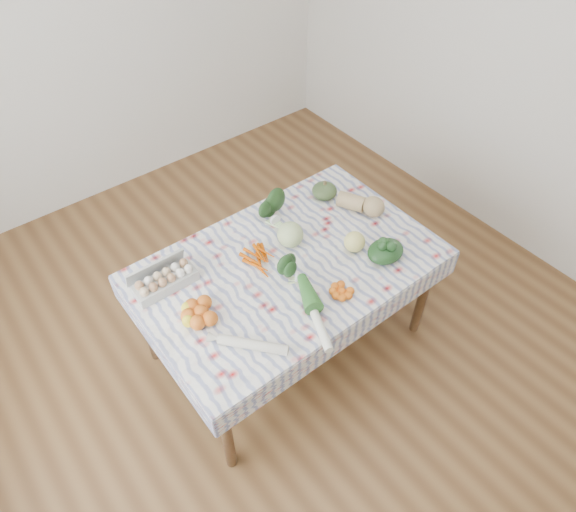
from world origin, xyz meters
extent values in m
plane|color=brown|center=(0.00, 0.00, 0.00)|extent=(4.50, 4.50, 0.00)
cube|color=silver|center=(0.00, 2.25, 1.40)|extent=(4.00, 0.04, 2.80)
cube|color=brown|center=(0.00, 0.00, 0.73)|extent=(1.60, 1.00, 0.04)
cylinder|color=brown|center=(-0.74, -0.44, 0.35)|extent=(0.06, 0.06, 0.71)
cylinder|color=brown|center=(0.74, -0.44, 0.35)|extent=(0.06, 0.06, 0.71)
cylinder|color=brown|center=(-0.74, 0.44, 0.35)|extent=(0.06, 0.06, 0.71)
cylinder|color=brown|center=(0.74, 0.44, 0.35)|extent=(0.06, 0.06, 0.71)
cube|color=white|center=(0.00, 0.00, 0.76)|extent=(1.66, 1.06, 0.01)
cube|color=#B3B3AD|center=(-0.62, 0.26, 0.81)|extent=(0.34, 0.14, 0.09)
cube|color=#CD4D00|center=(-0.12, 0.09, 0.78)|extent=(0.21, 0.19, 0.04)
ellipsoid|color=#1A3715|center=(0.13, 0.35, 0.84)|extent=(0.18, 0.16, 0.16)
ellipsoid|color=#3E552D|center=(0.54, 0.31, 0.81)|extent=(0.17, 0.17, 0.10)
sphere|color=#AEC57E|center=(0.10, 0.11, 0.84)|extent=(0.18, 0.18, 0.15)
ellipsoid|color=tan|center=(0.63, 0.08, 0.83)|extent=(0.25, 0.31, 0.13)
cube|color=#D46119|center=(-0.58, -0.03, 0.80)|extent=(0.31, 0.31, 0.08)
ellipsoid|color=#1E411A|center=(-0.08, -0.10, 0.81)|extent=(0.19, 0.19, 0.10)
cube|color=orange|center=(0.09, -0.35, 0.79)|extent=(0.17, 0.17, 0.05)
sphere|color=#E2D96E|center=(0.36, -0.15, 0.82)|extent=(0.13, 0.13, 0.12)
ellipsoid|color=black|center=(0.46, -0.30, 0.81)|extent=(0.25, 0.21, 0.10)
cylinder|color=beige|center=(-0.48, -0.34, 0.79)|extent=(0.27, 0.31, 0.05)
cylinder|color=white|center=(-0.12, -0.38, 0.79)|extent=(0.22, 0.44, 0.05)
camera|label=1|loc=(-1.21, -1.54, 2.85)|focal=32.00mm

